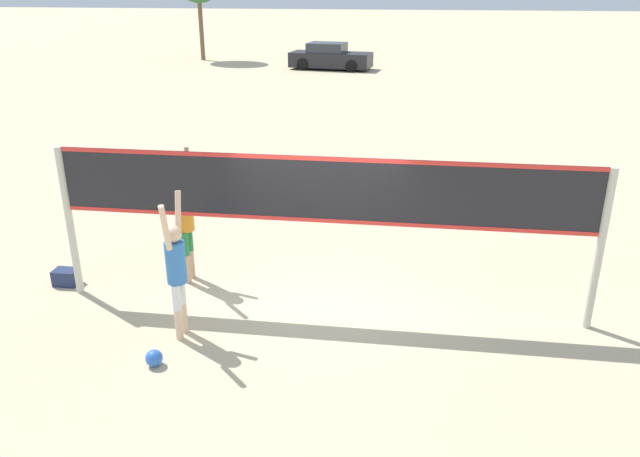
{
  "coord_description": "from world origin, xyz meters",
  "views": [
    {
      "loc": [
        1.19,
        -8.5,
        4.8
      ],
      "look_at": [
        0.0,
        0.0,
        1.35
      ],
      "focal_mm": 35.0,
      "sensor_mm": 36.0,
      "label": 1
    }
  ],
  "objects_px": {
    "gear_bag": "(66,277)",
    "volleyball_net": "(320,202)",
    "volleyball": "(154,358)",
    "parked_car_near": "(330,57)",
    "player_blocker": "(185,214)",
    "player_spiker": "(176,266)"
  },
  "relations": [
    {
      "from": "player_blocker",
      "to": "parked_car_near",
      "type": "distance_m",
      "value": 26.72
    },
    {
      "from": "volleyball",
      "to": "volleyball_net",
      "type": "bearing_deg",
      "value": 43.13
    },
    {
      "from": "gear_bag",
      "to": "volleyball_net",
      "type": "bearing_deg",
      "value": -2.91
    },
    {
      "from": "gear_bag",
      "to": "parked_car_near",
      "type": "bearing_deg",
      "value": 87.74
    },
    {
      "from": "volleyball_net",
      "to": "player_spiker",
      "type": "xyz_separation_m",
      "value": [
        -1.86,
        -1.05,
        -0.65
      ]
    },
    {
      "from": "player_blocker",
      "to": "gear_bag",
      "type": "height_order",
      "value": "player_blocker"
    },
    {
      "from": "volleyball_net",
      "to": "volleyball",
      "type": "distance_m",
      "value": 3.16
    },
    {
      "from": "player_spiker",
      "to": "parked_car_near",
      "type": "distance_m",
      "value": 28.47
    },
    {
      "from": "player_spiker",
      "to": "volleyball_net",
      "type": "bearing_deg",
      "value": -60.51
    },
    {
      "from": "volleyball_net",
      "to": "volleyball",
      "type": "height_order",
      "value": "volleyball_net"
    },
    {
      "from": "volleyball_net",
      "to": "player_blocker",
      "type": "height_order",
      "value": "volleyball_net"
    },
    {
      "from": "gear_bag",
      "to": "parked_car_near",
      "type": "xyz_separation_m",
      "value": [
        1.07,
        27.16,
        0.52
      ]
    },
    {
      "from": "parked_car_near",
      "to": "gear_bag",
      "type": "bearing_deg",
      "value": -84.17
    },
    {
      "from": "volleyball_net",
      "to": "parked_car_near",
      "type": "xyz_separation_m",
      "value": [
        -3.27,
        27.38,
        -1.1
      ]
    },
    {
      "from": "volleyball_net",
      "to": "player_spiker",
      "type": "relative_size",
      "value": 3.84
    },
    {
      "from": "player_spiker",
      "to": "gear_bag",
      "type": "relative_size",
      "value": 5.35
    },
    {
      "from": "player_blocker",
      "to": "volleyball",
      "type": "relative_size",
      "value": 9.78
    },
    {
      "from": "player_blocker",
      "to": "gear_bag",
      "type": "xyz_separation_m",
      "value": [
        -2.0,
        -0.46,
        -1.06
      ]
    },
    {
      "from": "volleyball",
      "to": "parked_car_near",
      "type": "relative_size",
      "value": 0.05
    },
    {
      "from": "player_spiker",
      "to": "gear_bag",
      "type": "distance_m",
      "value": 2.95
    },
    {
      "from": "player_blocker",
      "to": "player_spiker",
      "type": "bearing_deg",
      "value": 15.3
    },
    {
      "from": "gear_bag",
      "to": "volleyball",
      "type": "bearing_deg",
      "value": -41.02
    }
  ]
}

